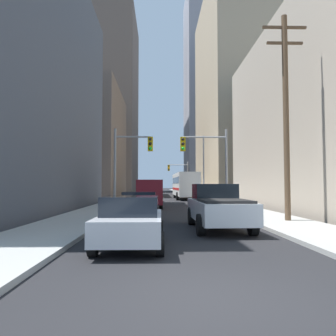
% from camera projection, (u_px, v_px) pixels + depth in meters
% --- Properties ---
extents(ground_plane, '(400.00, 400.00, 0.00)m').
position_uv_depth(ground_plane, '(213.00, 300.00, 5.25)').
color(ground_plane, black).
extents(sidewalk_left, '(3.10, 160.00, 0.15)m').
position_uv_depth(sidewalk_left, '(134.00, 196.00, 55.03)').
color(sidewalk_left, '#9E9E99').
rests_on(sidewalk_left, ground).
extents(sidewalk_right, '(3.10, 160.00, 0.15)m').
position_uv_depth(sidewalk_right, '(194.00, 196.00, 55.31)').
color(sidewalk_right, '#9E9E99').
rests_on(sidewalk_right, ground).
extents(city_bus, '(2.81, 11.56, 3.40)m').
position_uv_depth(city_bus, '(185.00, 185.00, 43.14)').
color(city_bus, silver).
rests_on(city_bus, ground).
extents(pickup_truck_white, '(2.20, 5.43, 1.90)m').
position_uv_depth(pickup_truck_white, '(218.00, 207.00, 13.82)').
color(pickup_truck_white, white).
rests_on(pickup_truck_white, ground).
extents(cargo_van_maroon, '(2.17, 5.28, 2.26)m').
position_uv_depth(cargo_van_maroon, '(149.00, 192.00, 26.78)').
color(cargo_van_maroon, maroon).
rests_on(cargo_van_maroon, ground).
extents(sedan_silver, '(1.95, 4.21, 1.52)m').
position_uv_depth(sedan_silver, '(131.00, 221.00, 9.77)').
color(sedan_silver, '#B7BABF').
rests_on(sedan_silver, ground).
extents(sedan_navy, '(1.95, 4.22, 1.52)m').
position_uv_depth(sedan_navy, '(140.00, 207.00, 16.31)').
color(sedan_navy, '#141E4C').
rests_on(sedan_navy, ground).
extents(sedan_blue, '(1.95, 4.23, 1.52)m').
position_uv_depth(sedan_blue, '(151.00, 195.00, 36.86)').
color(sedan_blue, navy).
rests_on(sedan_blue, ground).
extents(sedan_grey, '(1.95, 4.26, 1.52)m').
position_uv_depth(sedan_grey, '(153.00, 192.00, 50.50)').
color(sedan_grey, slate).
rests_on(sedan_grey, ground).
extents(traffic_signal_near_left, '(2.86, 0.44, 6.00)m').
position_uv_depth(traffic_signal_near_left, '(131.00, 156.00, 23.92)').
color(traffic_signal_near_left, gray).
rests_on(traffic_signal_near_left, ground).
extents(traffic_signal_near_right, '(3.51, 0.44, 6.00)m').
position_uv_depth(traffic_signal_near_right, '(207.00, 156.00, 24.07)').
color(traffic_signal_near_right, gray).
rests_on(traffic_signal_near_right, ground).
extents(traffic_signal_far_right, '(3.57, 0.44, 6.00)m').
position_uv_depth(traffic_signal_far_right, '(179.00, 173.00, 57.01)').
color(traffic_signal_far_right, gray).
rests_on(traffic_signal_far_right, ground).
extents(utility_pole_right, '(2.20, 0.28, 10.31)m').
position_uv_depth(utility_pole_right, '(286.00, 112.00, 16.05)').
color(utility_pole_right, brown).
rests_on(utility_pole_right, ground).
extents(street_lamp_right, '(2.31, 0.32, 7.50)m').
position_uv_depth(street_lamp_right, '(201.00, 162.00, 37.17)').
color(street_lamp_right, gray).
rests_on(street_lamp_right, ground).
extents(building_left_mid_office, '(20.56, 21.38, 18.45)m').
position_uv_depth(building_left_mid_office, '(61.00, 143.00, 57.06)').
color(building_left_mid_office, '#66564C').
rests_on(building_left_mid_office, ground).
extents(building_left_far_tower, '(21.47, 25.45, 50.75)m').
position_uv_depth(building_left_far_tower, '(98.00, 103.00, 93.88)').
color(building_left_far_tower, '#66564C').
rests_on(building_left_far_tower, ground).
extents(building_right_mid_block, '(23.34, 26.29, 34.45)m').
position_uv_depth(building_right_mid_block, '(271.00, 96.00, 56.39)').
color(building_right_mid_block, tan).
rests_on(building_right_mid_block, ground).
extents(building_right_far_highrise, '(24.23, 19.97, 58.67)m').
position_uv_depth(building_right_far_highrise, '(227.00, 91.00, 95.47)').
color(building_right_far_highrise, '#93939E').
rests_on(building_right_far_highrise, ground).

